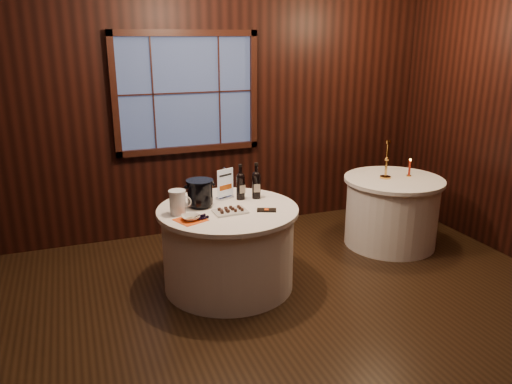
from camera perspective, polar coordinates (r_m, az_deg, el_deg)
name	(u,v)px	position (r m, az deg, el deg)	size (l,w,h in m)	color
ground	(269,342)	(4.01, 1.45, -16.80)	(6.00, 6.00, 0.00)	black
back_wall	(187,102)	(5.74, -7.93, 10.14)	(6.00, 0.10, 3.00)	black
main_table	(228,247)	(4.65, -3.17, -6.28)	(1.28, 1.28, 0.77)	white
side_table	(391,211)	(5.76, 15.21, -2.12)	(1.08, 1.08, 0.77)	white
sign_stand	(225,188)	(4.73, -3.58, 0.43)	(0.18, 0.14, 0.30)	#BBBBC2
port_bottle_left	(241,184)	(4.70, -1.78, 0.89)	(0.08, 0.09, 0.34)	black
port_bottle_right	(256,183)	(4.73, 0.04, 1.04)	(0.08, 0.09, 0.35)	black
ice_bucket	(200,193)	(4.52, -6.42, -0.08)	(0.25, 0.25, 0.25)	black
chocolate_plate	(230,211)	(4.39, -2.96, -2.14)	(0.30, 0.20, 0.04)	silver
chocolate_box	(267,210)	(4.43, 1.22, -2.08)	(0.17, 0.08, 0.01)	black
grape_bunch	(203,217)	(4.24, -6.12, -2.88)	(0.17, 0.08, 0.04)	black
glass_pitcher	(178,202)	(4.37, -8.94, -1.15)	(0.20, 0.15, 0.21)	white
orange_napkin	(191,220)	(4.24, -7.48, -3.18)	(0.23, 0.23, 0.00)	#F75314
cracker_bowl	(191,218)	(4.24, -7.49, -2.91)	(0.15, 0.15, 0.04)	silver
brass_candlestick	(386,165)	(5.59, 14.67, 3.04)	(0.12, 0.12, 0.42)	gold
red_candle	(409,169)	(5.75, 17.13, 2.49)	(0.05, 0.05, 0.20)	gold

